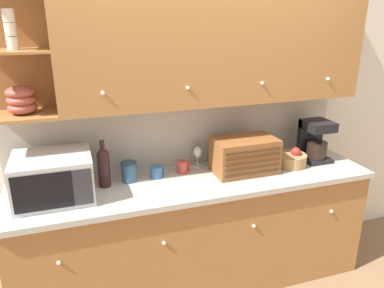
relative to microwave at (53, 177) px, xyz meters
name	(u,v)px	position (x,y,z in m)	size (l,w,h in m)	color
ground_plane	(184,258)	(0.98, 0.31, -1.06)	(24.00, 24.00, 0.00)	#896647
wall_back	(182,116)	(0.98, 0.34, 0.24)	(5.05, 0.06, 2.60)	silver
counter_unit	(196,232)	(0.98, 0.00, -0.60)	(2.67, 0.65, 0.91)	#A36B38
backsplash_panel	(184,132)	(0.98, 0.30, 0.12)	(2.65, 0.01, 0.53)	#B7B2A8
upper_cabinets	(212,44)	(1.14, 0.14, 0.80)	(2.65, 0.35, 0.85)	#A36B38
microwave	(53,177)	(0.00, 0.00, 0.00)	(0.49, 0.43, 0.29)	silver
wine_bottle	(104,166)	(0.33, 0.08, 0.01)	(0.08, 0.08, 0.34)	black
storage_canister	(129,172)	(0.51, 0.11, -0.07)	(0.12, 0.12, 0.14)	#33567A
mug	(157,172)	(0.71, 0.11, -0.10)	(0.11, 0.10, 0.09)	#38669E
mug_blue_second	(183,167)	(0.92, 0.13, -0.10)	(0.10, 0.08, 0.09)	#B73D38
wine_glass	(197,153)	(1.06, 0.21, -0.03)	(0.07, 0.07, 0.17)	silver
bread_box	(244,155)	(1.37, 0.00, -0.01)	(0.48, 0.29, 0.27)	brown
fruit_basket	(291,159)	(1.78, 0.00, -0.10)	(0.25, 0.25, 0.15)	#A87F4C
coffee_maker	(315,140)	(2.03, 0.05, 0.02)	(0.22, 0.23, 0.34)	black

